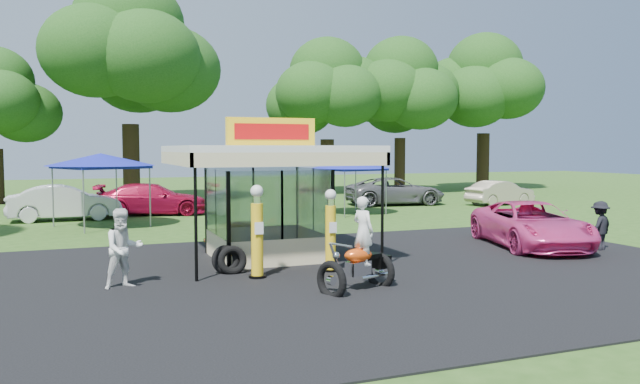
# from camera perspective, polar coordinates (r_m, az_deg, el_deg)

# --- Properties ---
(ground) EXTENTS (120.00, 120.00, 0.00)m
(ground) POSITION_cam_1_polar(r_m,az_deg,el_deg) (15.03, 8.08, -8.73)
(ground) COLOR #2B4F18
(ground) RESTS_ON ground
(asphalt_apron) EXTENTS (20.00, 14.00, 0.04)m
(asphalt_apron) POSITION_cam_1_polar(r_m,az_deg,el_deg) (16.76, 4.70, -7.30)
(asphalt_apron) COLOR black
(asphalt_apron) RESTS_ON ground
(gas_station_kiosk) EXTENTS (5.40, 5.40, 4.18)m
(gas_station_kiosk) POSITION_cam_1_polar(r_m,az_deg,el_deg) (18.57, -4.91, -0.70)
(gas_station_kiosk) COLOR white
(gas_station_kiosk) RESTS_ON ground
(gas_pump_left) EXTENTS (0.45, 0.45, 2.39)m
(gas_pump_left) POSITION_cam_1_polar(r_m,az_deg,el_deg) (15.80, -5.77, -3.85)
(gas_pump_left) COLOR black
(gas_pump_left) RESTS_ON ground
(gas_pump_right) EXTENTS (0.42, 0.42, 2.23)m
(gas_pump_right) POSITION_cam_1_polar(r_m,az_deg,el_deg) (16.57, 0.97, -3.74)
(gas_pump_right) COLOR black
(gas_pump_right) RESTS_ON ground
(motorcycle) EXTENTS (2.01, 1.48, 2.28)m
(motorcycle) POSITION_cam_1_polar(r_m,az_deg,el_deg) (14.58, 3.76, -5.54)
(motorcycle) COLOR black
(motorcycle) RESTS_ON ground
(spare_tires) EXTENTS (0.92, 0.55, 0.80)m
(spare_tires) POSITION_cam_1_polar(r_m,az_deg,el_deg) (16.57, -8.32, -6.17)
(spare_tires) COLOR black
(spare_tires) RESTS_ON ground
(kiosk_car) EXTENTS (2.82, 1.13, 0.96)m
(kiosk_car) POSITION_cam_1_polar(r_m,az_deg,el_deg) (20.82, -6.61, -3.81)
(kiosk_car) COLOR yellow
(kiosk_car) RESTS_ON ground
(pink_sedan) EXTENTS (3.96, 6.00, 1.53)m
(pink_sedan) POSITION_cam_1_polar(r_m,az_deg,el_deg) (21.93, 18.74, -2.85)
(pink_sedan) COLOR #E93F8E
(pink_sedan) RESTS_ON ground
(spectator_west) EXTENTS (1.07, 0.93, 1.90)m
(spectator_west) POSITION_cam_1_polar(r_m,az_deg,el_deg) (15.40, -17.54, -4.96)
(spectator_west) COLOR white
(spectator_west) RESTS_ON ground
(spectator_east_a) EXTENTS (1.18, 0.89, 1.62)m
(spectator_east_a) POSITION_cam_1_polar(r_m,az_deg,el_deg) (21.95, 24.22, -2.87)
(spectator_east_a) COLOR black
(spectator_east_a) RESTS_ON ground
(bg_car_a) EXTENTS (4.97, 1.83, 1.63)m
(bg_car_a) POSITION_cam_1_polar(r_m,az_deg,el_deg) (30.95, -22.30, -0.91)
(bg_car_a) COLOR silver
(bg_car_a) RESTS_ON ground
(bg_car_b) EXTENTS (5.71, 3.11, 1.57)m
(bg_car_b) POSITION_cam_1_polar(r_m,az_deg,el_deg) (32.08, -15.07, -0.64)
(bg_car_b) COLOR #A90D30
(bg_car_b) RESTS_ON ground
(bg_car_d) EXTENTS (6.07, 3.33, 1.61)m
(bg_car_d) POSITION_cam_1_polar(r_m,az_deg,el_deg) (36.77, 6.89, 0.08)
(bg_car_d) COLOR #605F62
(bg_car_d) RESTS_ON ground
(bg_car_e) EXTENTS (4.46, 2.11, 1.41)m
(bg_car_e) POSITION_cam_1_polar(r_m,az_deg,el_deg) (38.12, 16.13, -0.06)
(bg_car_e) COLOR #BBAA8F
(bg_car_e) RESTS_ON ground
(tent_west) EXTENTS (4.44, 4.44, 3.10)m
(tent_west) POSITION_cam_1_polar(r_m,az_deg,el_deg) (27.69, -19.42, 2.75)
(tent_west) COLOR gray
(tent_west) RESTS_ON ground
(tent_east) EXTENTS (3.96, 3.96, 2.77)m
(tent_east) POSITION_cam_1_polar(r_m,az_deg,el_deg) (31.47, 2.81, 2.55)
(tent_east) COLOR gray
(tent_east) RESTS_ON ground
(oak_far_c) EXTENTS (11.56, 11.56, 13.62)m
(oak_far_c) POSITION_cam_1_polar(r_m,az_deg,el_deg) (41.09, -17.05, 11.30)
(oak_far_c) COLOR black
(oak_far_c) RESTS_ON ground
(oak_far_d) EXTENTS (9.26, 9.26, 11.02)m
(oak_far_d) POSITION_cam_1_polar(r_m,az_deg,el_deg) (45.47, 0.67, 8.70)
(oak_far_d) COLOR black
(oak_far_d) RESTS_ON ground
(oak_far_e) EXTENTS (9.56, 9.56, 11.38)m
(oak_far_e) POSITION_cam_1_polar(r_m,az_deg,el_deg) (47.61, 7.36, 8.74)
(oak_far_e) COLOR black
(oak_far_e) RESTS_ON ground
(oak_far_f) EXTENTS (10.25, 10.25, 12.35)m
(oak_far_f) POSITION_cam_1_polar(r_m,az_deg,el_deg) (52.96, 14.78, 8.88)
(oak_far_f) COLOR black
(oak_far_f) RESTS_ON ground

